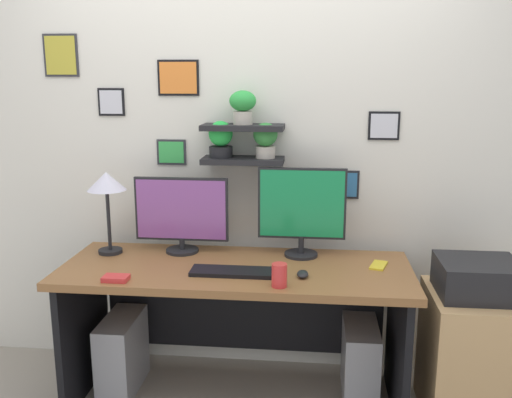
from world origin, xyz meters
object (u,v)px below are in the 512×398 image
monitor_left (182,213)px  cell_phone (379,265)px  desk_lamp (107,187)px  scissors_tray (116,278)px  computer_tower_right (360,361)px  water_cup (279,275)px  monitor_right (302,209)px  desk (237,299)px  computer_tower_left (122,353)px  computer_mouse (303,274)px  keyboard (235,272)px  printer (478,278)px  drawer_cabinet (471,357)px

monitor_left → cell_phone: monitor_left is taller
desk_lamp → scissors_tray: desk_lamp is taller
cell_phone → computer_tower_right: bearing=-176.2°
cell_phone → water_cup: (-0.49, -0.33, 0.05)m
monitor_right → water_cup: 0.52m
desk → cell_phone: bearing=1.8°
water_cup → computer_tower_left: bearing=161.8°
water_cup → computer_tower_right: (0.42, 0.35, -0.60)m
computer_mouse → scissors_tray: computer_mouse is taller
keyboard → computer_tower_left: 0.87m
printer → drawer_cabinet: bearing=0.0°
monitor_left → water_cup: 0.76m
cell_phone → computer_tower_right: cell_phone is taller
cell_phone → monitor_left: bearing=-169.9°
desk_lamp → drawer_cabinet: bearing=-5.9°
monitor_right → computer_tower_right: bearing=-20.0°
computer_mouse → computer_tower_left: computer_mouse is taller
scissors_tray → printer: 1.74m
drawer_cabinet → computer_tower_right: drawer_cabinet is taller
monitor_right → computer_mouse: bearing=-87.1°
cell_phone → drawer_cabinet: 0.64m
monitor_right → cell_phone: (0.40, -0.14, -0.25)m
keyboard → computer_tower_left: size_ratio=1.05×
drawer_cabinet → computer_tower_left: size_ratio=1.60×
water_cup → drawer_cabinet: size_ratio=0.17×
desk_lamp → scissors_tray: bearing=-66.5°
desk_lamp → drawer_cabinet: 2.07m
computer_tower_right → monitor_left: bearing=173.1°
desk_lamp → water_cup: desk_lamp is taller
desk_lamp → cell_phone: 1.49m
desk → scissors_tray: scissors_tray is taller
drawer_cabinet → computer_mouse: bearing=-175.2°
computer_tower_right → monitor_right: bearing=160.0°
desk → computer_tower_right: 0.74m
drawer_cabinet → cell_phone: bearing=164.6°
monitor_right → water_cup: (-0.09, -0.47, -0.20)m
drawer_cabinet → computer_tower_left: drawer_cabinet is taller
monitor_right → monitor_left: bearing=180.0°
monitor_left → desk_lamp: 0.42m
desk_lamp → scissors_tray: (0.18, -0.41, -0.36)m
monitor_right → computer_tower_left: monitor_right is taller
monitor_left → drawer_cabinet: size_ratio=0.77×
desk → scissors_tray: bearing=-149.5°
printer → desk_lamp: bearing=174.1°
computer_tower_right → water_cup: bearing=-140.0°
desk → computer_mouse: bearing=-26.8°
desk_lamp → water_cup: size_ratio=4.11×
computer_mouse → desk_lamp: size_ratio=0.20×
monitor_left → keyboard: monitor_left is taller
keyboard → monitor_right: bearing=45.8°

